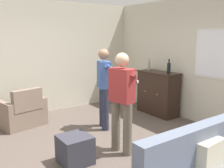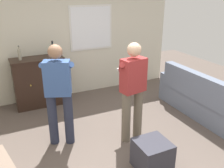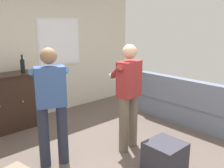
# 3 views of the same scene
# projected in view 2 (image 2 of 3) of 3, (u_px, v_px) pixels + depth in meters

# --- Properties ---
(ground) EXTENTS (10.40, 10.40, 0.00)m
(ground) POSITION_uv_depth(u_px,v_px,m) (121.00, 151.00, 4.00)
(ground) COLOR brown
(wall_back_with_window) EXTENTS (5.20, 0.15, 2.80)m
(wall_back_with_window) POSITION_uv_depth(u_px,v_px,m) (69.00, 36.00, 5.73)
(wall_back_with_window) COLOR beige
(wall_back_with_window) RESTS_ON ground
(couch) EXTENTS (0.57, 2.31, 0.93)m
(couch) POSITION_uv_depth(u_px,v_px,m) (203.00, 102.00, 4.93)
(couch) COLOR slate
(couch) RESTS_ON ground
(sideboard_cabinet) EXTENTS (1.09, 0.49, 1.07)m
(sideboard_cabinet) POSITION_uv_depth(u_px,v_px,m) (39.00, 82.00, 5.41)
(sideboard_cabinet) COLOR black
(sideboard_cabinet) RESTS_ON ground
(bottle_wine_green) EXTENTS (0.08, 0.08, 0.34)m
(bottle_wine_green) POSITION_uv_depth(u_px,v_px,m) (53.00, 50.00, 5.28)
(bottle_wine_green) COLOR black
(bottle_wine_green) RESTS_ON sideboard_cabinet
(bottle_liquor_amber) EXTENTS (0.07, 0.07, 0.30)m
(bottle_liquor_amber) POSITION_uv_depth(u_px,v_px,m) (20.00, 54.00, 5.03)
(bottle_liquor_amber) COLOR gray
(bottle_liquor_amber) RESTS_ON sideboard_cabinet
(ottoman) EXTENTS (0.47, 0.47, 0.44)m
(ottoman) POSITION_uv_depth(u_px,v_px,m) (152.00, 155.00, 3.56)
(ottoman) COLOR #33333D
(ottoman) RESTS_ON ground
(person_standing_left) EXTENTS (0.52, 0.52, 1.68)m
(person_standing_left) POSITION_uv_depth(u_px,v_px,m) (59.00, 91.00, 3.92)
(person_standing_left) COLOR #282D42
(person_standing_left) RESTS_ON ground
(person_standing_right) EXTENTS (0.55, 0.51, 1.68)m
(person_standing_right) POSITION_uv_depth(u_px,v_px,m) (132.00, 88.00, 4.04)
(person_standing_right) COLOR #6B6051
(person_standing_right) RESTS_ON ground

